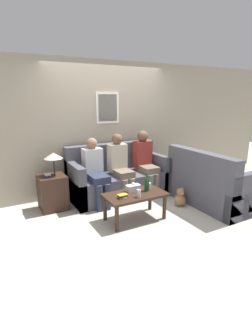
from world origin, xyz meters
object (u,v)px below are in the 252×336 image
(couch_side, at_px, (210,186))
(coffee_table, at_px, (135,198))
(person_right, at_px, (145,160))
(drinking_glass, at_px, (149,186))
(couch_main, at_px, (117,178))
(wine_bottle, at_px, (147,184))
(person_middle, at_px, (120,164))
(teddy_bear, at_px, (180,198))
(person_left, at_px, (95,169))

(couch_side, relative_size, coffee_table, 1.60)
(coffee_table, bearing_deg, person_right, 50.09)
(coffee_table, bearing_deg, drinking_glass, 16.13)
(couch_main, height_order, wine_bottle, couch_main)
(couch_side, bearing_deg, coffee_table, 85.71)
(wine_bottle, xyz_separation_m, person_middle, (0.00, 0.93, 0.12))
(drinking_glass, height_order, teddy_bear, drinking_glass)
(person_middle, xyz_separation_m, person_right, (0.58, 0.02, 0.02))
(drinking_glass, xyz_separation_m, teddy_bear, (0.68, -0.01, -0.35))
(teddy_bear, bearing_deg, drinking_glass, 179.12)
(person_left, height_order, person_middle, person_middle)
(wine_bottle, height_order, person_right, person_right)
(drinking_glass, height_order, person_right, person_right)
(coffee_table, distance_m, person_right, 1.31)
(wine_bottle, height_order, person_middle, person_middle)
(person_left, distance_m, person_right, 1.11)
(couch_main, bearing_deg, person_right, -13.33)
(couch_main, height_order, couch_side, same)
(person_right, bearing_deg, drinking_glass, -119.21)
(person_right, bearing_deg, wine_bottle, -121.51)
(person_right, bearing_deg, coffee_table, -129.91)
(couch_main, height_order, coffee_table, couch_main)
(couch_side, xyz_separation_m, coffee_table, (-1.52, 0.11, 0.02))
(wine_bottle, distance_m, drinking_glass, 0.13)
(couch_main, height_order, drinking_glass, couch_main)
(couch_main, distance_m, couch_side, 1.76)
(couch_main, bearing_deg, wine_bottle, -90.91)
(couch_main, relative_size, couch_side, 1.21)
(couch_main, xyz_separation_m, couch_side, (1.27, -1.22, 0.00))
(wine_bottle, distance_m, person_middle, 0.94)
(coffee_table, bearing_deg, wine_bottle, 6.44)
(coffee_table, xyz_separation_m, wine_bottle, (0.23, 0.03, 0.18))
(couch_side, relative_size, teddy_bear, 4.72)
(couch_side, height_order, teddy_bear, couch_side)
(person_left, bearing_deg, couch_side, -29.36)
(couch_main, bearing_deg, coffee_table, -102.76)
(drinking_glass, height_order, person_left, person_left)
(couch_main, xyz_separation_m, person_right, (0.56, -0.13, 0.35))
(coffee_table, bearing_deg, couch_side, -4.29)
(couch_main, distance_m, teddy_bear, 1.28)
(person_left, height_order, teddy_bear, person_left)
(couch_side, xyz_separation_m, person_left, (-1.81, 1.02, 0.31))
(couch_side, bearing_deg, person_right, 33.06)
(wine_bottle, bearing_deg, person_left, 120.87)
(drinking_glass, xyz_separation_m, person_middle, (-0.09, 0.86, 0.19))
(person_left, relative_size, person_right, 0.95)
(wine_bottle, bearing_deg, person_middle, 89.96)
(person_right, distance_m, teddy_bear, 1.06)
(couch_main, height_order, person_left, person_left)
(couch_side, relative_size, drinking_glass, 15.52)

